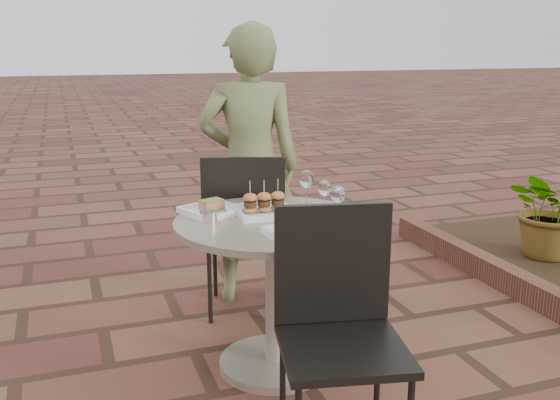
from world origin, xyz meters
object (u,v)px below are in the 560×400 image
object	(u,v)px
diner	(250,167)
plate_salmon	(212,209)
chair_near	(338,312)
cafe_table	(274,271)
plate_sliders	(264,207)
plate_tuna	(301,233)
chair_far	(244,222)

from	to	relation	value
diner	plate_salmon	size ratio (longest dim) A/B	5.20
chair_near	plate_salmon	world-z (taller)	chair_near
cafe_table	chair_near	xyz separation A→B (m)	(0.03, -0.64, 0.07)
plate_sliders	plate_tuna	world-z (taller)	plate_sliders
plate_salmon	plate_sliders	world-z (taller)	plate_sliders
chair_near	cafe_table	bearing A→B (deg)	104.37
cafe_table	diner	world-z (taller)	diner
diner	plate_tuna	world-z (taller)	diner
chair_far	chair_near	xyz separation A→B (m)	(-0.01, -1.24, 0.00)
diner	plate_tuna	xyz separation A→B (m)	(-0.12, -1.12, -0.06)
cafe_table	plate_sliders	size ratio (longest dim) A/B	3.36
cafe_table	diner	bearing A→B (deg)	80.54
diner	plate_sliders	size ratio (longest dim) A/B	6.05
chair_near	plate_tuna	size ratio (longest dim) A/B	3.29
plate_sliders	plate_tuna	xyz separation A→B (m)	(0.04, -0.38, -0.02)
cafe_table	plate_tuna	xyz separation A→B (m)	(0.02, -0.28, 0.26)
chair_far	plate_tuna	size ratio (longest dim) A/B	3.29
chair_near	plate_tuna	xyz separation A→B (m)	(-0.00, 0.36, 0.20)
plate_salmon	plate_sliders	xyz separation A→B (m)	(0.22, -0.10, 0.02)
chair_near	diner	world-z (taller)	diner
chair_near	plate_sliders	bearing A→B (deg)	105.01
chair_far	plate_tuna	world-z (taller)	chair_far
chair_far	plate_sliders	world-z (taller)	chair_far
diner	chair_near	bearing A→B (deg)	98.93
diner	plate_salmon	distance (m)	0.74
diner	cafe_table	bearing A→B (deg)	93.80
chair_far	plate_tuna	bearing A→B (deg)	107.09
chair_far	plate_sliders	xyz separation A→B (m)	(-0.05, -0.50, 0.22)
cafe_table	plate_tuna	size ratio (longest dim) A/B	3.18
plate_salmon	chair_near	bearing A→B (deg)	-72.54
chair_near	plate_sliders	size ratio (longest dim) A/B	3.47
cafe_table	diner	xyz separation A→B (m)	(0.14, 0.84, 0.33)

